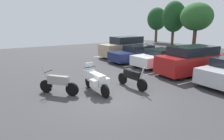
% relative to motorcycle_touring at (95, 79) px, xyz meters
% --- Properties ---
extents(ground, '(44.00, 44.00, 0.10)m').
position_rel_motorcycle_touring_xyz_m(ground, '(1.13, 0.20, -0.70)').
color(ground, '#38383A').
extents(motorcycle_touring, '(2.33, 0.91, 1.39)m').
position_rel_motorcycle_touring_xyz_m(motorcycle_touring, '(0.00, 0.00, 0.00)').
color(motorcycle_touring, black).
rests_on(motorcycle_touring, ground).
extents(motorcycle_second, '(1.70, 1.44, 1.30)m').
position_rel_motorcycle_touring_xyz_m(motorcycle_second, '(-0.63, -1.68, -0.12)').
color(motorcycle_second, black).
rests_on(motorcycle_second, ground).
extents(motorcycle_third, '(2.16, 0.62, 1.28)m').
position_rel_motorcycle_touring_xyz_m(motorcycle_third, '(0.45, 1.95, -0.12)').
color(motorcycle_third, black).
rests_on(motorcycle_third, ground).
extents(parking_stripes, '(18.62, 4.65, 0.01)m').
position_rel_motorcycle_touring_xyz_m(parking_stripes, '(0.12, 6.75, -0.65)').
color(parking_stripes, silver).
rests_on(parking_stripes, ground).
extents(car_tan, '(2.24, 4.94, 2.03)m').
position_rel_motorcycle_touring_xyz_m(car_tan, '(-7.61, 7.11, 0.34)').
color(car_tan, tan).
rests_on(car_tan, ground).
extents(car_navy, '(2.02, 4.93, 1.42)m').
position_rel_motorcycle_touring_xyz_m(car_navy, '(-5.09, 6.70, 0.04)').
color(car_navy, navy).
rests_on(car_navy, ground).
extents(car_white, '(2.17, 4.58, 1.35)m').
position_rel_motorcycle_touring_xyz_m(car_white, '(-2.64, 7.03, 0.02)').
color(car_white, white).
rests_on(car_white, ground).
extents(car_red, '(2.16, 4.63, 1.87)m').
position_rel_motorcycle_touring_xyz_m(car_red, '(0.26, 6.93, 0.29)').
color(car_red, maroon).
rests_on(car_red, ground).
extents(tree_far_right, '(3.25, 3.25, 5.88)m').
position_rel_motorcycle_touring_xyz_m(tree_far_right, '(-16.90, 20.49, 3.30)').
color(tree_far_right, '#4C3823').
rests_on(tree_far_right, ground).
extents(tree_center_left, '(3.12, 3.12, 6.25)m').
position_rel_motorcycle_touring_xyz_m(tree_center_left, '(-10.77, 17.70, 3.49)').
color(tree_center_left, '#4C3823').
rests_on(tree_center_left, ground).
extents(tree_far_left, '(3.81, 3.81, 5.72)m').
position_rel_motorcycle_touring_xyz_m(tree_far_left, '(-6.95, 17.29, 3.37)').
color(tree_far_left, '#4C3823').
rests_on(tree_far_left, ground).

